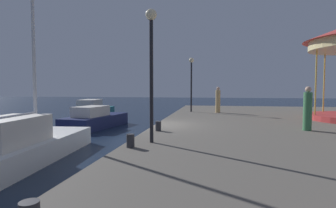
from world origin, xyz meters
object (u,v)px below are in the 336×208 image
at_px(lamp_post_near_edge, 151,52).
at_px(person_mid_promenade, 308,110).
at_px(motorboat_navy, 95,119).
at_px(bollard_center, 130,141).
at_px(bollard_north, 158,126).
at_px(person_by_the_water, 218,101).
at_px(motorboat_teal, 94,110).
at_px(lamp_post_mid_promenade, 191,75).
at_px(sailboat_white, 25,144).

height_order(lamp_post_near_edge, person_mid_promenade, lamp_post_near_edge).
bearing_deg(motorboat_navy, bollard_center, -59.01).
distance_m(lamp_post_near_edge, person_mid_promenade, 7.10).
height_order(bollard_north, person_by_the_water, person_by_the_water).
distance_m(bollard_center, bollard_north, 3.15).
bearing_deg(motorboat_teal, bollard_north, -54.15).
bearing_deg(bollard_center, motorboat_navy, 120.99).
xyz_separation_m(motorboat_navy, bollard_north, (5.36, -5.47, 0.47)).
relative_size(lamp_post_mid_promenade, person_mid_promenade, 2.19).
relative_size(sailboat_white, person_by_the_water, 3.99).
distance_m(lamp_post_mid_promenade, person_by_the_water, 2.76).
bearing_deg(lamp_post_near_edge, bollard_north, 96.54).
bearing_deg(motorboat_teal, sailboat_white, -74.00).
bearing_deg(lamp_post_near_edge, motorboat_navy, 125.82).
bearing_deg(sailboat_white, person_by_the_water, 58.61).
height_order(sailboat_white, person_mid_promenade, sailboat_white).
relative_size(motorboat_navy, person_mid_promenade, 2.90).
bearing_deg(motorboat_navy, lamp_post_mid_promenade, 31.88).
bearing_deg(motorboat_teal, person_mid_promenade, -35.56).
bearing_deg(bollard_north, lamp_post_mid_promenade, 86.26).
bearing_deg(sailboat_white, bollard_center, -9.82).
bearing_deg(motorboat_navy, bollard_north, -45.57).
bearing_deg(bollard_center, lamp_post_mid_promenade, 86.34).
relative_size(motorboat_teal, bollard_north, 14.38).
xyz_separation_m(sailboat_white, person_by_the_water, (6.84, 11.21, 1.06)).
xyz_separation_m(motorboat_teal, person_mid_promenade, (14.35, -10.26, 1.08)).
relative_size(bollard_north, person_by_the_water, 0.21).
relative_size(motorboat_navy, lamp_post_mid_promenade, 1.33).
bearing_deg(person_by_the_water, lamp_post_mid_promenade, 168.16).
xyz_separation_m(person_by_the_water, person_mid_promenade, (3.54, -7.62, -0.01)).
relative_size(lamp_post_near_edge, person_mid_promenade, 2.33).
distance_m(motorboat_teal, sailboat_white, 14.41).
bearing_deg(bollard_north, motorboat_teal, 125.85).
bearing_deg(person_by_the_water, motorboat_teal, 166.26).
bearing_deg(lamp_post_mid_promenade, motorboat_teal, 165.84).
height_order(sailboat_white, motorboat_navy, sailboat_white).
bearing_deg(bollard_north, person_mid_promenade, 10.67).
bearing_deg(lamp_post_mid_promenade, motorboat_navy, -148.12).
xyz_separation_m(lamp_post_near_edge, bollard_north, (-0.27, 2.33, -2.72)).
xyz_separation_m(motorboat_navy, person_by_the_water, (7.93, 3.30, 1.14)).
height_order(motorboat_navy, person_mid_promenade, person_mid_promenade).
height_order(lamp_post_mid_promenade, bollard_north, lamp_post_mid_promenade).
bearing_deg(lamp_post_mid_promenade, sailboat_white, -112.76).
height_order(motorboat_teal, lamp_post_near_edge, lamp_post_near_edge).
height_order(motorboat_teal, bollard_center, motorboat_teal).
bearing_deg(motorboat_navy, person_mid_promenade, -20.64).
height_order(motorboat_teal, person_mid_promenade, person_mid_promenade).
xyz_separation_m(motorboat_navy, bollard_center, (5.18, -8.62, 0.47)).
xyz_separation_m(bollard_north, person_by_the_water, (2.56, 8.77, 0.68)).
relative_size(sailboat_white, bollard_north, 18.60).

